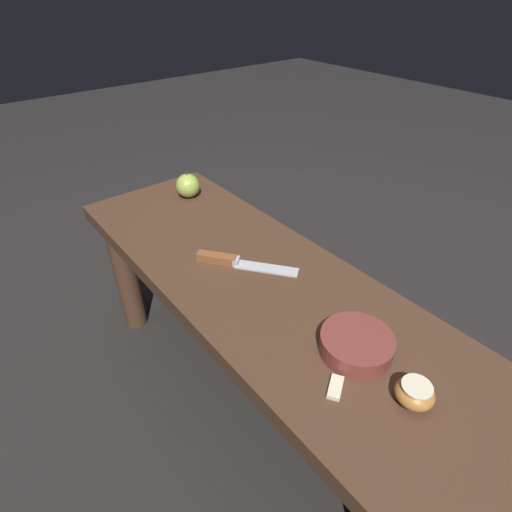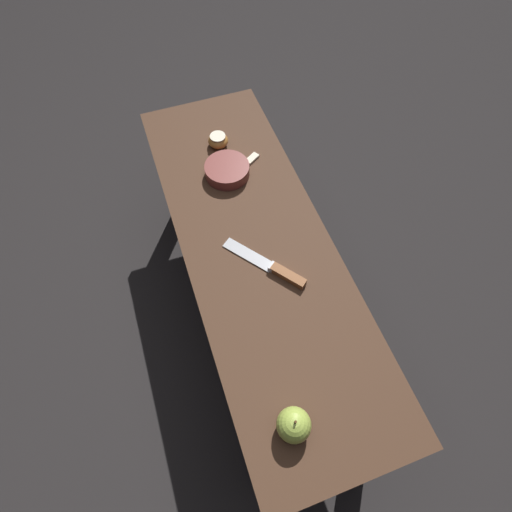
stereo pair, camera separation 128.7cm
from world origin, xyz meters
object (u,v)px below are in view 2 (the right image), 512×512
(knife, at_px, (276,269))
(bowl, at_px, (227,170))
(apple_whole, at_px, (294,425))
(wooden_bench, at_px, (256,259))
(apple_cut, at_px, (218,140))

(knife, relative_size, bowl, 1.58)
(bowl, bearing_deg, knife, 3.16)
(knife, xyz_separation_m, apple_whole, (0.36, -0.10, 0.03))
(wooden_bench, distance_m, knife, 0.14)
(wooden_bench, distance_m, apple_cut, 0.40)
(wooden_bench, bearing_deg, apple_cut, 178.52)
(apple_whole, xyz_separation_m, apple_cut, (-0.84, 0.09, -0.02))
(wooden_bench, relative_size, knife, 5.77)
(apple_whole, distance_m, apple_cut, 0.85)
(wooden_bench, height_order, bowl, bowl)
(wooden_bench, relative_size, bowl, 9.13)
(apple_whole, bearing_deg, bowl, 173.50)
(apple_whole, distance_m, bowl, 0.72)
(knife, bearing_deg, bowl, -34.13)
(wooden_bench, height_order, knife, knife)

